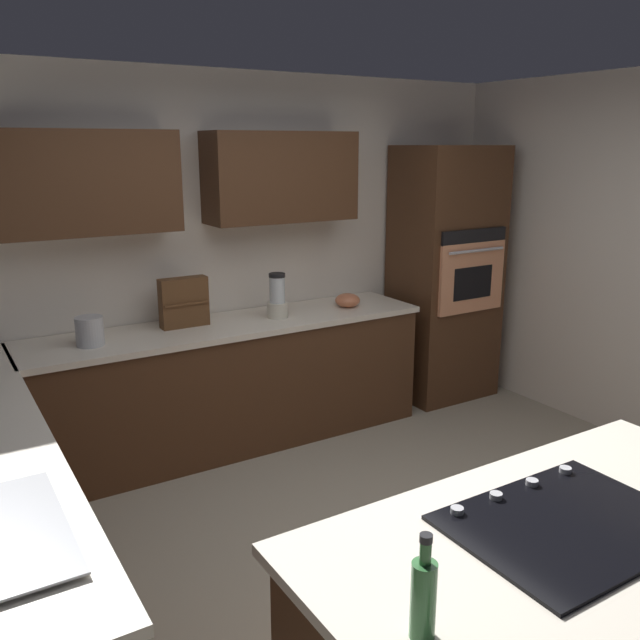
% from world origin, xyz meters
% --- Properties ---
extents(ground_plane, '(14.00, 14.00, 0.00)m').
position_xyz_m(ground_plane, '(0.00, 0.00, 0.00)').
color(ground_plane, '#9E937F').
extents(wall_back, '(6.00, 0.44, 2.60)m').
position_xyz_m(wall_back, '(0.06, -2.05, 1.43)').
color(wall_back, silver).
rests_on(wall_back, ground).
extents(lower_cabinets_back, '(2.80, 0.60, 0.86)m').
position_xyz_m(lower_cabinets_back, '(0.10, -1.72, 0.43)').
color(lower_cabinets_back, '#472B19').
rests_on(lower_cabinets_back, ground).
extents(countertop_back, '(2.84, 0.64, 0.04)m').
position_xyz_m(countertop_back, '(0.10, -1.72, 0.88)').
color(countertop_back, silver).
rests_on(countertop_back, lower_cabinets_back).
extents(island_top, '(1.84, 0.89, 0.04)m').
position_xyz_m(island_top, '(0.21, 1.18, 0.88)').
color(island_top, silver).
rests_on(island_top, island_base).
extents(wall_oven, '(0.80, 0.66, 2.09)m').
position_xyz_m(wall_oven, '(-1.85, -1.72, 1.05)').
color(wall_oven, '#472B19').
rests_on(wall_oven, ground).
extents(cooktop, '(0.76, 0.56, 0.03)m').
position_xyz_m(cooktop, '(0.21, 1.17, 0.91)').
color(cooktop, black).
rests_on(cooktop, island_top).
extents(blender, '(0.15, 0.15, 0.32)m').
position_xyz_m(blender, '(-0.25, -1.69, 1.04)').
color(blender, beige).
rests_on(blender, countertop_back).
extents(mixing_bowl, '(0.19, 0.19, 0.10)m').
position_xyz_m(mixing_bowl, '(-0.85, -1.69, 0.95)').
color(mixing_bowl, '#CC724C').
rests_on(mixing_bowl, countertop_back).
extents(spice_rack, '(0.32, 0.11, 0.34)m').
position_xyz_m(spice_rack, '(0.40, -1.80, 1.07)').
color(spice_rack, brown).
rests_on(spice_rack, countertop_back).
extents(kettle, '(0.17, 0.17, 0.18)m').
position_xyz_m(kettle, '(1.05, -1.69, 0.99)').
color(kettle, '#B7BABF').
rests_on(kettle, countertop_back).
extents(oil_bottle, '(0.07, 0.07, 0.29)m').
position_xyz_m(oil_bottle, '(0.94, 1.32, 1.02)').
color(oil_bottle, '#336B38').
rests_on(oil_bottle, island_top).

